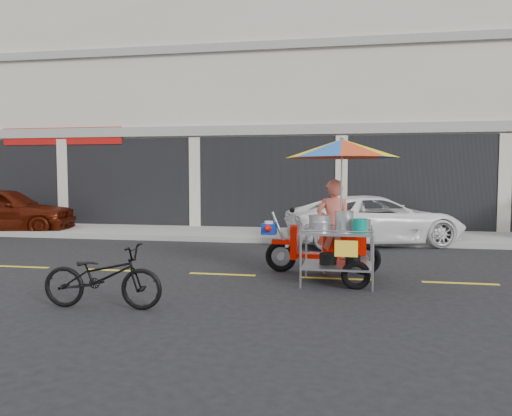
% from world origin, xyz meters
% --- Properties ---
extents(ground, '(90.00, 90.00, 0.00)m').
position_xyz_m(ground, '(0.00, 0.00, 0.00)').
color(ground, black).
extents(sidewalk, '(45.00, 3.00, 0.15)m').
position_xyz_m(sidewalk, '(0.00, 5.50, 0.07)').
color(sidewalk, gray).
rests_on(sidewalk, ground).
extents(shophouse_block, '(36.00, 8.11, 10.40)m').
position_xyz_m(shophouse_block, '(2.82, 10.59, 4.24)').
color(shophouse_block, beige).
rests_on(shophouse_block, ground).
extents(centerline, '(42.00, 0.10, 0.01)m').
position_xyz_m(centerline, '(0.00, 0.00, 0.00)').
color(centerline, gold).
rests_on(centerline, ground).
extents(maroon_sedan, '(4.38, 2.55, 1.40)m').
position_xyz_m(maroon_sedan, '(-9.92, 4.70, 0.70)').
color(maroon_sedan, '#400E03').
rests_on(maroon_sedan, ground).
extents(white_pickup, '(4.86, 3.44, 1.23)m').
position_xyz_m(white_pickup, '(0.88, 4.38, 0.62)').
color(white_pickup, white).
rests_on(white_pickup, ground).
extents(near_bicycle, '(1.66, 0.66, 0.86)m').
position_xyz_m(near_bicycle, '(-3.02, -2.43, 0.43)').
color(near_bicycle, black).
rests_on(near_bicycle, ground).
extents(food_vendor_rig, '(2.37, 1.93, 2.41)m').
position_xyz_m(food_vendor_rig, '(-0.00, -0.04, 1.51)').
color(food_vendor_rig, black).
rests_on(food_vendor_rig, ground).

